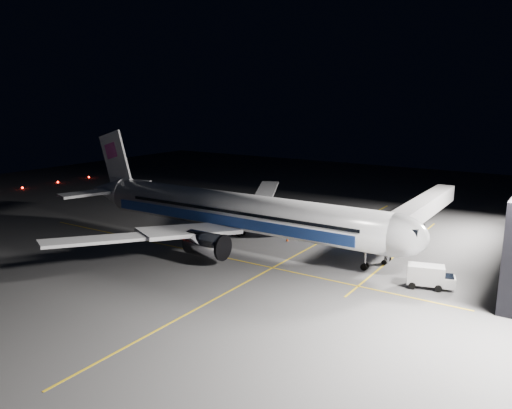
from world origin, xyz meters
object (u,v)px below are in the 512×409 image
Objects in this scene: baggage_tug at (260,208)px; safety_cone_c at (287,239)px; airliner at (231,211)px; safety_cone_a at (280,229)px; jet_bridge at (417,211)px; service_truck at (430,276)px; safety_cone_b at (233,234)px.

safety_cone_c is (14.70, -14.94, -0.48)m from baggage_tug.
baggage_tug is 20.97m from safety_cone_c.
airliner is 12.11m from safety_cone_a.
baggage_tug is at bearing 174.78° from jet_bridge.
safety_cone_c is (-23.85, 7.83, -1.17)m from service_truck.
safety_cone_b is 9.22m from safety_cone_c.
jet_bridge is at bearing 28.78° from safety_cone_b.
airliner reaches higher than service_truck.
jet_bridge is at bearing 36.08° from safety_cone_c.
service_truck is 30.74m from safety_cone_a.
safety_cone_b is (-4.88, -6.81, -0.00)m from safety_cone_a.
safety_cone_a is (10.58, -10.10, -0.52)m from baggage_tug.
service_truck is (30.34, -1.86, -3.69)m from airliner.
airliner is 29.31m from jet_bridge.
service_truck reaches higher than safety_cone_c.
airliner reaches higher than safety_cone_b.
jet_bridge is 29.51m from safety_cone_b.
airliner is 30.62m from service_truck.
airliner is 6.80m from safety_cone_b.
safety_cone_a is (-20.71, -7.24, -4.32)m from jet_bridge.
safety_cone_b is (5.70, -16.91, -0.52)m from baggage_tug.
safety_cone_c is at bearing -23.15° from baggage_tug.
safety_cone_a is at bearing 77.65° from airliner.
safety_cone_c reaches higher than safety_cone_a.
safety_cone_c is (6.50, 5.97, -4.86)m from airliner.
safety_cone_a is at bearing 130.46° from safety_cone_c.
service_truck reaches higher than safety_cone_b.
safety_cone_b is (-25.59, -14.06, -4.32)m from jet_bridge.
service_truck is at bearing -3.51° from airliner.
service_truck reaches higher than safety_cone_a.
safety_cone_a is 8.38m from safety_cone_b.
jet_bridge is at bearing 19.28° from safety_cone_a.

